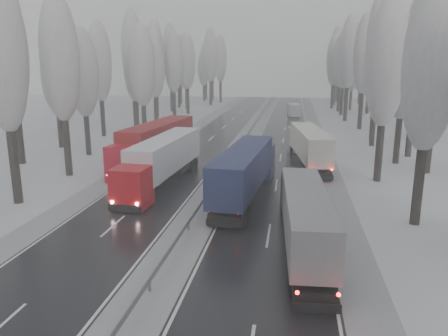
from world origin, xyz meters
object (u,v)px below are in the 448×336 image
(truck_grey_tarp, at_px, (304,212))
(truck_red_white, at_px, (162,159))
(truck_blue_box, at_px, (246,168))
(truck_red_red, at_px, (155,142))
(box_truck_distant, at_px, (294,110))
(truck_cream_box, at_px, (308,144))

(truck_grey_tarp, relative_size, truck_red_white, 0.89)
(truck_blue_box, relative_size, truck_red_red, 0.94)
(box_truck_distant, relative_size, truck_red_white, 0.43)
(truck_red_red, bearing_deg, truck_blue_box, -35.93)
(truck_blue_box, distance_m, truck_red_red, 14.62)
(truck_grey_tarp, xyz_separation_m, box_truck_distant, (-0.80, 67.80, -0.85))
(truck_blue_box, distance_m, truck_red_white, 8.24)
(truck_grey_tarp, height_order, truck_cream_box, truck_cream_box)
(truck_blue_box, xyz_separation_m, box_truck_distant, (3.65, 58.54, -1.16))
(truck_cream_box, height_order, truck_red_red, truck_red_red)
(truck_grey_tarp, distance_m, box_truck_distant, 67.81)
(truck_blue_box, height_order, truck_cream_box, truck_blue_box)
(truck_blue_box, height_order, truck_red_white, truck_blue_box)
(truck_grey_tarp, xyz_separation_m, truck_red_white, (-12.27, 11.85, 0.27))
(truck_grey_tarp, xyz_separation_m, truck_blue_box, (-4.45, 9.26, 0.31))
(box_truck_distant, xyz_separation_m, truck_red_white, (-11.47, -55.95, 1.12))
(truck_cream_box, bearing_deg, truck_grey_tarp, -100.05)
(truck_blue_box, bearing_deg, truck_cream_box, 72.73)
(truck_red_red, bearing_deg, box_truck_distant, 79.62)
(box_truck_distant, bearing_deg, truck_grey_tarp, -95.18)
(truck_cream_box, bearing_deg, box_truck_distant, 84.13)
(truck_grey_tarp, bearing_deg, box_truck_distant, 87.22)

